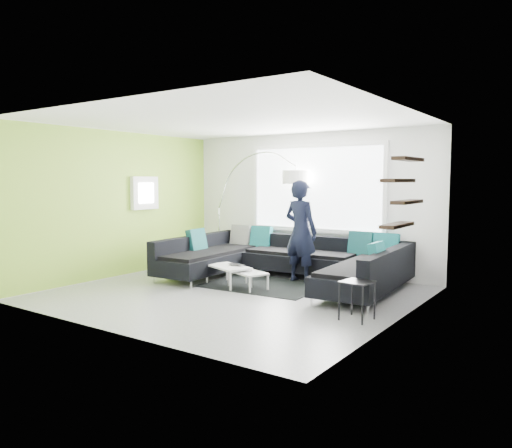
{
  "coord_description": "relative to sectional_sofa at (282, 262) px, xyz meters",
  "views": [
    {
      "loc": [
        4.88,
        -6.39,
        1.85
      ],
      "look_at": [
        -0.16,
        0.9,
        1.08
      ],
      "focal_mm": 35.0,
      "sensor_mm": 36.0,
      "label": 1
    }
  ],
  "objects": [
    {
      "name": "ground",
      "position": [
        -0.22,
        -1.15,
        -0.39
      ],
      "size": [
        5.5,
        5.5,
        0.0
      ],
      "primitive_type": "plane",
      "color": "gray",
      "rests_on": "ground"
    },
    {
      "name": "room_shell",
      "position": [
        -0.18,
        -0.95,
        1.42
      ],
      "size": [
        5.54,
        5.04,
        2.82
      ],
      "color": "white",
      "rests_on": "ground"
    },
    {
      "name": "sectional_sofa",
      "position": [
        0.0,
        0.0,
        0.0
      ],
      "size": [
        4.25,
        2.77,
        0.89
      ],
      "rotation": [
        0.0,
        0.0,
        0.05
      ],
      "color": "black",
      "rests_on": "ground"
    },
    {
      "name": "rug",
      "position": [
        -0.17,
        -0.32,
        -0.39
      ],
      "size": [
        2.09,
        1.58,
        0.01
      ],
      "primitive_type": "cube",
      "rotation": [
        0.0,
        0.0,
        0.06
      ],
      "color": "black",
      "rests_on": "ground"
    },
    {
      "name": "coffee_table",
      "position": [
        -0.46,
        -0.69,
        -0.22
      ],
      "size": [
        1.22,
        0.95,
        0.35
      ],
      "primitive_type": "cube",
      "rotation": [
        0.0,
        0.0,
        -0.34
      ],
      "color": "silver",
      "rests_on": "ground"
    },
    {
      "name": "arc_lamp",
      "position": [
        -2.29,
        1.05,
        0.83
      ],
      "size": [
        2.33,
        0.9,
        2.44
      ],
      "primitive_type": null,
      "rotation": [
        0.0,
        0.0,
        -0.09
      ],
      "color": "silver",
      "rests_on": "ground"
    },
    {
      "name": "side_table",
      "position": [
        2.07,
        -1.44,
        -0.13
      ],
      "size": [
        0.41,
        0.41,
        0.52
      ],
      "primitive_type": "cube",
      "rotation": [
        0.0,
        0.0,
        -0.09
      ],
      "color": "black",
      "rests_on": "ground"
    },
    {
      "name": "person",
      "position": [
        0.21,
        0.31,
        0.54
      ],
      "size": [
        0.81,
        0.65,
        1.86
      ],
      "primitive_type": "imported",
      "rotation": [
        0.0,
        0.0,
        2.99
      ],
      "color": "black",
      "rests_on": "ground"
    },
    {
      "name": "laptop",
      "position": [
        -0.59,
        -0.62,
        -0.03
      ],
      "size": [
        0.34,
        0.23,
        0.02
      ],
      "primitive_type": "imported",
      "rotation": [
        0.0,
        0.0,
        -0.05
      ],
      "color": "black",
      "rests_on": "coffee_table"
    }
  ]
}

